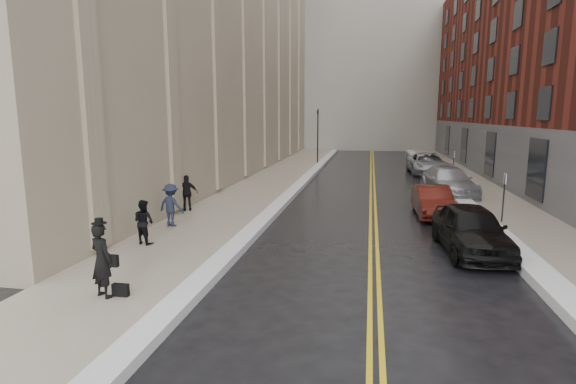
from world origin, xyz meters
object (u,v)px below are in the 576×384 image
at_px(car_silver_near, 448,182).
at_px(pedestrian_main, 102,260).
at_px(car_maroon, 433,201).
at_px(pedestrian_c, 187,193).
at_px(car_black, 471,229).
at_px(pedestrian_a, 144,222).
at_px(pedestrian_b, 171,205).
at_px(car_silver_far, 427,163).

distance_m(car_silver_near, pedestrian_main, 20.57).
height_order(car_maroon, pedestrian_c, pedestrian_c).
distance_m(car_maroon, car_silver_near, 5.97).
bearing_deg(pedestrian_main, car_black, -124.94).
bearing_deg(pedestrian_a, pedestrian_b, -68.43).
bearing_deg(car_maroon, pedestrian_c, -174.05).
bearing_deg(pedestrian_b, car_silver_far, -108.08).
height_order(pedestrian_main, pedestrian_a, pedestrian_main).
relative_size(car_black, pedestrian_a, 3.07).
height_order(car_black, pedestrian_a, pedestrian_a).
height_order(car_silver_far, pedestrian_c, pedestrian_c).
bearing_deg(car_maroon, car_silver_near, 72.58).
bearing_deg(car_silver_near, car_silver_far, 82.84).
xyz_separation_m(car_silver_near, car_silver_far, (0.00, 10.06, 0.00)).
xyz_separation_m(car_silver_far, pedestrian_a, (-12.30, -22.87, 0.11)).
distance_m(car_maroon, pedestrian_c, 11.51).
xyz_separation_m(car_maroon, pedestrian_main, (-9.39, -11.63, 0.39)).
height_order(car_black, car_silver_near, car_silver_near).
distance_m(car_silver_far, pedestrian_main, 29.56).
distance_m(pedestrian_a, pedestrian_c, 5.55).
bearing_deg(car_maroon, pedestrian_a, -148.43).
relative_size(car_black, pedestrian_main, 2.56).
bearing_deg(car_silver_near, car_maroon, -112.72).
relative_size(car_silver_far, pedestrian_a, 3.79).
bearing_deg(pedestrian_b, pedestrian_c, -65.98).
xyz_separation_m(car_silver_far, pedestrian_main, (-10.99, -27.44, 0.26)).
bearing_deg(car_silver_near, pedestrian_main, -129.47).
height_order(car_silver_far, pedestrian_a, pedestrian_a).
bearing_deg(car_maroon, pedestrian_main, -130.79).
relative_size(car_silver_far, pedestrian_c, 3.50).
distance_m(car_black, car_maroon, 5.63).
distance_m(pedestrian_main, pedestrian_a, 4.75).
xyz_separation_m(pedestrian_a, pedestrian_b, (-0.14, 2.55, 0.09)).
bearing_deg(pedestrian_b, car_maroon, -143.98).
bearing_deg(pedestrian_a, pedestrian_main, 124.38).
bearing_deg(pedestrian_main, car_silver_far, -88.08).
bearing_deg(car_black, pedestrian_main, -152.59).
relative_size(pedestrian_main, pedestrian_c, 1.11).
relative_size(car_silver_far, pedestrian_b, 3.40).
bearing_deg(car_black, car_silver_near, 80.67).
distance_m(car_silver_far, pedestrian_c, 21.70).
bearing_deg(car_maroon, car_silver_far, 82.35).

